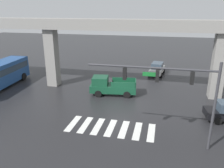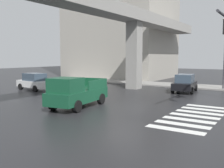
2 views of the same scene
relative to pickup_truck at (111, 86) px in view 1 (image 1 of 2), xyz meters
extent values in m
plane|color=#232326|center=(1.75, -2.73, -0.99)|extent=(120.00, 120.00, 0.00)
cube|color=silver|center=(-1.55, -7.33, -0.98)|extent=(0.55, 2.80, 0.01)
cube|color=silver|center=(-0.45, -7.33, -0.98)|extent=(0.55, 2.80, 0.01)
cube|color=silver|center=(0.65, -7.33, -0.98)|extent=(0.55, 2.80, 0.01)
cube|color=silver|center=(1.75, -7.33, -0.98)|extent=(0.55, 2.80, 0.01)
cube|color=silver|center=(2.85, -7.33, -0.98)|extent=(0.55, 2.80, 0.01)
cube|color=silver|center=(3.95, -7.33, -0.98)|extent=(0.55, 2.80, 0.01)
cube|color=silver|center=(5.05, -7.33, -0.98)|extent=(0.55, 2.80, 0.01)
cube|color=gray|center=(1.75, 1.65, 6.62)|extent=(53.09, 2.20, 1.20)
cube|color=gray|center=(-7.78, 1.65, 2.52)|extent=(1.30, 1.30, 7.01)
cube|color=gray|center=(11.29, 1.65, 2.52)|extent=(1.30, 1.30, 7.01)
cube|color=#14472D|center=(0.30, 0.04, -0.21)|extent=(5.31, 2.57, 0.80)
cube|color=#14472D|center=(-1.14, -0.15, 0.64)|extent=(1.92, 1.96, 0.90)
cube|color=#3F5160|center=(-1.60, -0.22, 0.64)|extent=(0.32, 1.67, 0.77)
cube|color=#14472D|center=(1.55, -0.67, 0.49)|extent=(2.64, 0.45, 0.60)
cube|color=#14472D|center=(1.32, 1.06, 0.49)|extent=(2.64, 0.45, 0.60)
cube|color=#14472D|center=(2.78, 0.37, 0.49)|extent=(0.33, 1.75, 0.60)
cylinder|color=black|center=(-1.15, -1.07, -0.61)|extent=(0.79, 0.38, 0.76)
cylinder|color=black|center=(-1.39, 0.72, -0.61)|extent=(0.79, 0.38, 0.76)
cylinder|color=black|center=(1.99, -0.64, -0.61)|extent=(0.79, 0.38, 0.76)
cylinder|color=black|center=(1.74, 1.15, -0.61)|extent=(0.79, 0.38, 0.76)
cube|color=#2D3D4C|center=(-14.16, 4.15, 0.99)|extent=(2.25, 0.20, 1.49)
cylinder|color=black|center=(-15.30, 2.51, -0.51)|extent=(0.40, 0.98, 0.96)
cylinder|color=black|center=(-12.86, 2.64, -0.51)|extent=(0.40, 0.98, 0.96)
cylinder|color=black|center=(10.19, -3.05, -0.67)|extent=(0.67, 0.32, 0.64)
cylinder|color=black|center=(10.42, -4.76, -0.67)|extent=(0.67, 0.32, 0.64)
cube|color=silver|center=(4.81, 9.60, -0.35)|extent=(2.31, 4.49, 0.64)
cube|color=#384756|center=(4.82, 9.70, 0.35)|extent=(1.78, 2.41, 0.76)
cylinder|color=black|center=(5.48, 8.16, -0.67)|extent=(0.32, 0.67, 0.64)
cylinder|color=black|center=(3.77, 8.39, -0.67)|extent=(0.32, 0.67, 0.64)
cylinder|color=black|center=(5.84, 10.81, -0.67)|extent=(0.32, 0.67, 0.64)
cylinder|color=black|center=(4.13, 11.04, -0.67)|extent=(0.32, 0.67, 0.64)
cylinder|color=#38383D|center=(9.05, -8.61, 2.11)|extent=(0.18, 0.18, 6.20)
cylinder|color=#38383D|center=(4.75, -8.61, 4.61)|extent=(8.60, 0.14, 0.14)
cube|color=black|center=(7.45, -8.61, 4.09)|extent=(0.24, 0.32, 0.84)
sphere|color=orange|center=(7.45, -8.61, 4.09)|extent=(0.17, 0.17, 0.17)
cube|color=black|center=(5.25, -8.61, 4.09)|extent=(0.24, 0.32, 0.84)
sphere|color=orange|center=(5.25, -8.61, 4.09)|extent=(0.17, 0.17, 0.17)
cube|color=black|center=(3.05, -8.61, 4.09)|extent=(0.24, 0.32, 0.84)
sphere|color=orange|center=(3.05, -8.61, 4.09)|extent=(0.17, 0.17, 0.17)
cube|color=#19722D|center=(4.82, -8.61, 4.16)|extent=(1.10, 0.04, 0.28)
camera|label=1|loc=(5.51, -23.19, 8.35)|focal=35.96mm
camera|label=2|loc=(-12.98, -11.23, 2.38)|focal=41.39mm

